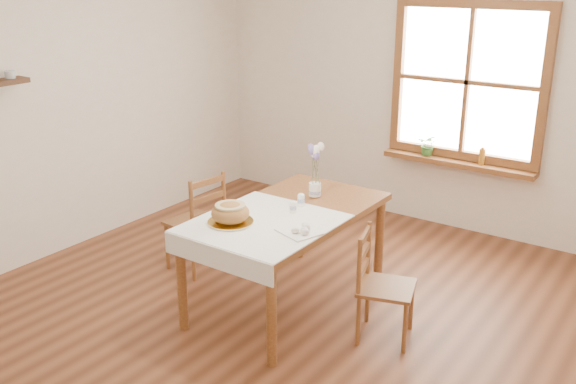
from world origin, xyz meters
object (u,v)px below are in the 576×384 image
object	(u,v)px
chair_right	(387,286)
chair_left	(195,221)
flower_vase	(315,190)
bread_plate	(231,222)
dining_table	(288,222)

from	to	relation	value
chair_right	chair_left	bearing A→B (deg)	71.08
chair_left	flower_vase	distance (m)	1.10
bread_plate	chair_right	bearing A→B (deg)	22.67
dining_table	chair_left	xyz separation A→B (m)	(-0.99, 0.05, -0.23)
dining_table	chair_left	bearing A→B (deg)	177.35
dining_table	flower_vase	size ratio (longest dim) A/B	15.30
chair_left	chair_right	bearing A→B (deg)	95.14
chair_right	bread_plate	bearing A→B (deg)	95.72
chair_right	bread_plate	xyz separation A→B (m)	(-1.01, -0.42, 0.38)
chair_left	bread_plate	world-z (taller)	chair_left
chair_right	flower_vase	world-z (taller)	flower_vase
chair_right	flower_vase	size ratio (longest dim) A/B	7.51
chair_left	flower_vase	size ratio (longest dim) A/B	8.26
dining_table	bread_plate	distance (m)	0.49
chair_right	bread_plate	distance (m)	1.16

